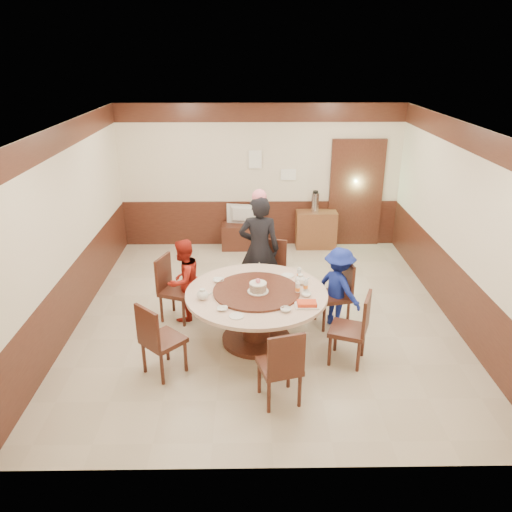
{
  "coord_description": "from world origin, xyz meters",
  "views": [
    {
      "loc": [
        -0.22,
        -6.64,
        3.73
      ],
      "look_at": [
        -0.13,
        -0.33,
        1.1
      ],
      "focal_mm": 35.0,
      "sensor_mm": 36.0,
      "label": 1
    }
  ],
  "objects_px": {
    "birthday_cake": "(258,287)",
    "television": "(243,215)",
    "banquet_table": "(256,306)",
    "thermos": "(315,202)",
    "tv_stand": "(243,236)",
    "person_red": "(184,280)",
    "shrimp_platter": "(307,304)",
    "side_cabinet": "(316,229)",
    "person_blue": "(339,288)",
    "person_standing": "(259,249)"
  },
  "relations": [
    {
      "from": "birthday_cake",
      "to": "side_cabinet",
      "type": "relative_size",
      "value": 0.35
    },
    {
      "from": "person_red",
      "to": "thermos",
      "type": "distance_m",
      "value": 3.65
    },
    {
      "from": "birthday_cake",
      "to": "tv_stand",
      "type": "relative_size",
      "value": 0.33
    },
    {
      "from": "person_red",
      "to": "side_cabinet",
      "type": "bearing_deg",
      "value": 175.51
    },
    {
      "from": "banquet_table",
      "to": "person_blue",
      "type": "height_order",
      "value": "person_blue"
    },
    {
      "from": "tv_stand",
      "to": "side_cabinet",
      "type": "height_order",
      "value": "side_cabinet"
    },
    {
      "from": "person_red",
      "to": "television",
      "type": "relative_size",
      "value": 1.82
    },
    {
      "from": "person_standing",
      "to": "person_blue",
      "type": "relative_size",
      "value": 1.45
    },
    {
      "from": "banquet_table",
      "to": "birthday_cake",
      "type": "xyz_separation_m",
      "value": [
        0.02,
        -0.05,
        0.31
      ]
    },
    {
      "from": "side_cabinet",
      "to": "person_blue",
      "type": "bearing_deg",
      "value": -91.38
    },
    {
      "from": "person_standing",
      "to": "person_red",
      "type": "relative_size",
      "value": 1.4
    },
    {
      "from": "shrimp_platter",
      "to": "side_cabinet",
      "type": "bearing_deg",
      "value": 80.94
    },
    {
      "from": "birthday_cake",
      "to": "shrimp_platter",
      "type": "xyz_separation_m",
      "value": [
        0.6,
        -0.36,
        -0.07
      ]
    },
    {
      "from": "tv_stand",
      "to": "person_standing",
      "type": "bearing_deg",
      "value": -83.12
    },
    {
      "from": "shrimp_platter",
      "to": "tv_stand",
      "type": "bearing_deg",
      "value": 102.12
    },
    {
      "from": "person_red",
      "to": "television",
      "type": "bearing_deg",
      "value": -162.2
    },
    {
      "from": "thermos",
      "to": "side_cabinet",
      "type": "bearing_deg",
      "value": 0.0
    },
    {
      "from": "tv_stand",
      "to": "person_red",
      "type": "bearing_deg",
      "value": -106.5
    },
    {
      "from": "banquet_table",
      "to": "thermos",
      "type": "relative_size",
      "value": 4.96
    },
    {
      "from": "television",
      "to": "shrimp_platter",
      "type": "bearing_deg",
      "value": 111.44
    },
    {
      "from": "person_blue",
      "to": "shrimp_platter",
      "type": "xyz_separation_m",
      "value": [
        -0.55,
        -0.83,
        0.18
      ]
    },
    {
      "from": "person_red",
      "to": "birthday_cake",
      "type": "xyz_separation_m",
      "value": [
        1.07,
        -0.7,
        0.23
      ]
    },
    {
      "from": "banquet_table",
      "to": "birthday_cake",
      "type": "distance_m",
      "value": 0.32
    },
    {
      "from": "person_standing",
      "to": "shrimp_platter",
      "type": "relative_size",
      "value": 5.76
    },
    {
      "from": "birthday_cake",
      "to": "tv_stand",
      "type": "bearing_deg",
      "value": 93.72
    },
    {
      "from": "person_blue",
      "to": "television",
      "type": "height_order",
      "value": "person_blue"
    },
    {
      "from": "person_standing",
      "to": "banquet_table",
      "type": "bearing_deg",
      "value": 90.57
    },
    {
      "from": "person_standing",
      "to": "television",
      "type": "xyz_separation_m",
      "value": [
        -0.27,
        2.25,
        -0.17
      ]
    },
    {
      "from": "person_red",
      "to": "person_blue",
      "type": "height_order",
      "value": "person_red"
    },
    {
      "from": "thermos",
      "to": "birthday_cake",
      "type": "bearing_deg",
      "value": -108.44
    },
    {
      "from": "side_cabinet",
      "to": "thermos",
      "type": "relative_size",
      "value": 2.11
    },
    {
      "from": "side_cabinet",
      "to": "thermos",
      "type": "distance_m",
      "value": 0.57
    },
    {
      "from": "birthday_cake",
      "to": "thermos",
      "type": "relative_size",
      "value": 0.73
    },
    {
      "from": "banquet_table",
      "to": "television",
      "type": "bearing_deg",
      "value": 93.46
    },
    {
      "from": "person_standing",
      "to": "shrimp_platter",
      "type": "bearing_deg",
      "value": 112.43
    },
    {
      "from": "side_cabinet",
      "to": "thermos",
      "type": "xyz_separation_m",
      "value": [
        -0.04,
        0.0,
        0.56
      ]
    },
    {
      "from": "person_red",
      "to": "shrimp_platter",
      "type": "bearing_deg",
      "value": 91.94
    },
    {
      "from": "shrimp_platter",
      "to": "side_cabinet",
      "type": "xyz_separation_m",
      "value": [
        0.62,
        3.91,
        -0.4
      ]
    },
    {
      "from": "thermos",
      "to": "person_blue",
      "type": "bearing_deg",
      "value": -90.59
    },
    {
      "from": "person_red",
      "to": "television",
      "type": "distance_m",
      "value": 2.95
    },
    {
      "from": "shrimp_platter",
      "to": "television",
      "type": "bearing_deg",
      "value": 102.12
    },
    {
      "from": "person_blue",
      "to": "tv_stand",
      "type": "relative_size",
      "value": 1.4
    },
    {
      "from": "tv_stand",
      "to": "thermos",
      "type": "height_order",
      "value": "thermos"
    },
    {
      "from": "shrimp_platter",
      "to": "person_red",
      "type": "bearing_deg",
      "value": 147.64
    },
    {
      "from": "birthday_cake",
      "to": "television",
      "type": "xyz_separation_m",
      "value": [
        -0.23,
        3.53,
        -0.15
      ]
    },
    {
      "from": "person_blue",
      "to": "side_cabinet",
      "type": "relative_size",
      "value": 1.49
    },
    {
      "from": "banquet_table",
      "to": "television",
      "type": "xyz_separation_m",
      "value": [
        -0.21,
        3.48,
        0.16
      ]
    },
    {
      "from": "banquet_table",
      "to": "tv_stand",
      "type": "bearing_deg",
      "value": 93.46
    },
    {
      "from": "person_red",
      "to": "person_blue",
      "type": "distance_m",
      "value": 2.23
    },
    {
      "from": "person_standing",
      "to": "side_cabinet",
      "type": "distance_m",
      "value": 2.62
    }
  ]
}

